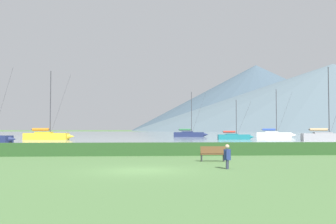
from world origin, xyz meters
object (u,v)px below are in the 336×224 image
object	(u,v)px
sailboat_slip_8	(189,134)
person_seated_viewer	(227,155)
sailboat_slip_1	(326,136)
park_bench_near_path	(213,153)
sailboat_slip_5	(47,136)
sailboat_slip_3	(274,134)
sailboat_slip_6	(234,136)

from	to	relation	value
sailboat_slip_8	person_seated_viewer	distance (m)	78.55
sailboat_slip_1	person_seated_viewer	world-z (taller)	sailboat_slip_1
sailboat_slip_8	park_bench_near_path	bearing A→B (deg)	-84.12
sailboat_slip_1	sailboat_slip_8	world-z (taller)	sailboat_slip_1
sailboat_slip_1	sailboat_slip_5	size ratio (longest dim) A/B	1.00
sailboat_slip_3	sailboat_slip_6	size ratio (longest dim) A/B	1.46
sailboat_slip_1	park_bench_near_path	bearing A→B (deg)	-112.21
sailboat_slip_5	sailboat_slip_8	bearing A→B (deg)	43.92
sailboat_slip_1	sailboat_slip_5	distance (m)	49.07
person_seated_viewer	sailboat_slip_5	bearing A→B (deg)	127.44
sailboat_slip_5	sailboat_slip_6	xyz separation A→B (m)	(34.49, -0.20, -0.20)
sailboat_slip_5	park_bench_near_path	size ratio (longest dim) A/B	7.99
sailboat_slip_1	sailboat_slip_6	xyz separation A→B (m)	(-13.84, 8.23, -0.19)
sailboat_slip_6	person_seated_viewer	bearing A→B (deg)	-97.96
sailboat_slip_5	sailboat_slip_6	world-z (taller)	sailboat_slip_5
sailboat_slip_3	sailboat_slip_6	distance (m)	18.74
sailboat_slip_1	sailboat_slip_6	bearing A→B (deg)	160.17
sailboat_slip_6	park_bench_near_path	bearing A→B (deg)	-99.07
sailboat_slip_6	park_bench_near_path	world-z (taller)	sailboat_slip_6
sailboat_slip_6	park_bench_near_path	distance (m)	51.34
park_bench_near_path	sailboat_slip_1	bearing A→B (deg)	60.61
sailboat_slip_1	sailboat_slip_8	size ratio (longest dim) A/B	1.13
sailboat_slip_5	park_bench_near_path	xyz separation A→B (m)	(21.34, -49.83, -0.23)
sailboat_slip_5	person_seated_viewer	world-z (taller)	sailboat_slip_5
sailboat_slip_3	sailboat_slip_5	bearing A→B (deg)	-147.42
sailboat_slip_1	sailboat_slip_8	bearing A→B (deg)	131.90
sailboat_slip_1	park_bench_near_path	distance (m)	49.42
sailboat_slip_6	person_seated_viewer	xyz separation A→B (m)	(-13.25, -54.24, 0.13)
sailboat_slip_1	sailboat_slip_3	distance (m)	22.28
sailboat_slip_3	sailboat_slip_6	world-z (taller)	sailboat_slip_3
sailboat_slip_5	person_seated_viewer	bearing A→B (deg)	-64.03
sailboat_slip_3	sailboat_slip_8	bearing A→B (deg)	167.23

